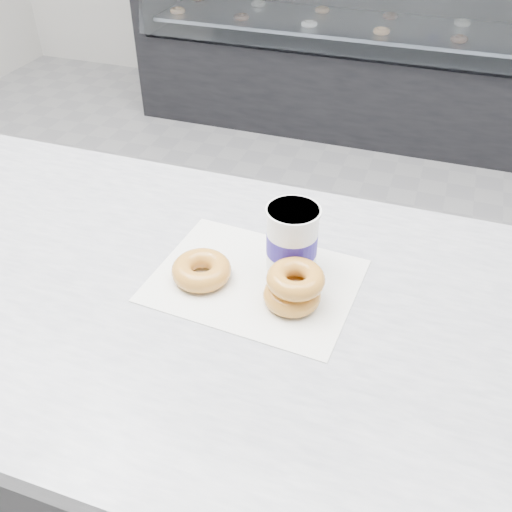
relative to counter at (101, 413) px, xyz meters
The scene contains 7 objects.
ground 0.75m from the counter, 90.00° to the left, with size 5.00×5.00×0.00m, color #969699.
counter is the anchor object (origin of this frame).
display_case 2.72m from the counter, 90.00° to the left, with size 2.40×0.74×1.25m.
wax_paper 0.57m from the counter, ahead, with size 0.34×0.26×0.00m, color silver.
donut_single 0.54m from the counter, ahead, with size 0.10×0.10×0.04m, color #C18D35.
donut_stack 0.65m from the counter, ahead, with size 0.12×0.12×0.07m.
coffee_cup 0.66m from the counter, 15.78° to the left, with size 0.11×0.11×0.12m.
Camera 1 is at (0.60, -1.24, 1.54)m, focal length 40.00 mm.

